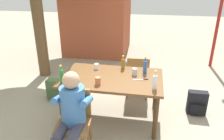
{
  "coord_description": "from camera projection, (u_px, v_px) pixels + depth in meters",
  "views": [
    {
      "loc": [
        0.58,
        -3.13,
        2.22
      ],
      "look_at": [
        0.0,
        0.0,
        0.89
      ],
      "focal_mm": 34.96,
      "sensor_mm": 36.0,
      "label": 1
    }
  ],
  "objects": [
    {
      "name": "dining_table",
      "position": [
        112.0,
        82.0,
        3.53
      ],
      "size": [
        1.6,
        1.0,
        0.77
      ],
      "color": "brown",
      "rests_on": "ground_plane"
    },
    {
      "name": "brick_kiosk",
      "position": [
        98.0,
        7.0,
        6.79
      ],
      "size": [
        2.17,
        2.08,
        2.67
      ],
      "color": "#9E472D",
      "rests_on": "ground_plane"
    },
    {
      "name": "chair_near_left",
      "position": [
        74.0,
        118.0,
        2.94
      ],
      "size": [
        0.48,
        0.48,
        0.87
      ],
      "color": "olive",
      "rests_on": "ground_plane"
    },
    {
      "name": "bottle_green",
      "position": [
        62.0,
        76.0,
        3.23
      ],
      "size": [
        0.06,
        0.06,
        0.29
      ],
      "color": "#287A38",
      "rests_on": "dining_table"
    },
    {
      "name": "cup_steel",
      "position": [
        135.0,
        72.0,
        3.54
      ],
      "size": [
        0.08,
        0.08,
        0.12
      ],
      "primitive_type": "cylinder",
      "color": "#B2B7BC",
      "rests_on": "dining_table"
    },
    {
      "name": "cup_white",
      "position": [
        96.0,
        66.0,
        3.78
      ],
      "size": [
        0.07,
        0.07,
        0.1
      ],
      "primitive_type": "cylinder",
      "color": "white",
      "rests_on": "dining_table"
    },
    {
      "name": "ground_plane",
      "position": [
        112.0,
        117.0,
        3.79
      ],
      "size": [
        24.0,
        24.0,
        0.0
      ],
      "primitive_type": "plane",
      "color": "gray"
    },
    {
      "name": "bottle_blue",
      "position": [
        145.0,
        66.0,
        3.59
      ],
      "size": [
        0.06,
        0.06,
        0.29
      ],
      "color": "#2D56A3",
      "rests_on": "dining_table"
    },
    {
      "name": "table_knife",
      "position": [
        142.0,
        80.0,
        3.39
      ],
      "size": [
        0.24,
        0.09,
        0.01
      ],
      "color": "silver",
      "rests_on": "dining_table"
    },
    {
      "name": "chair_far_right",
      "position": [
        138.0,
        75.0,
        4.27
      ],
      "size": [
        0.46,
        0.46,
        0.87
      ],
      "color": "olive",
      "rests_on": "ground_plane"
    },
    {
      "name": "backpack_by_near_side",
      "position": [
        197.0,
        103.0,
        3.82
      ],
      "size": [
        0.32,
        0.2,
        0.43
      ],
      "color": "black",
      "rests_on": "ground_plane"
    },
    {
      "name": "person_in_white_shirt",
      "position": [
        71.0,
        112.0,
        2.77
      ],
      "size": [
        0.47,
        0.61,
        1.18
      ],
      "color": "#3D70B2",
      "rests_on": "ground_plane"
    },
    {
      "name": "bottle_amber",
      "position": [
        123.0,
        63.0,
        3.77
      ],
      "size": [
        0.06,
        0.06,
        0.24
      ],
      "color": "#996019",
      "rests_on": "dining_table"
    },
    {
      "name": "backpack_by_far_side",
      "position": [
        56.0,
        90.0,
        4.31
      ],
      "size": [
        0.34,
        0.24,
        0.41
      ],
      "color": "#47663D",
      "rests_on": "ground_plane"
    },
    {
      "name": "bottle_clear",
      "position": [
        155.0,
        81.0,
        3.06
      ],
      "size": [
        0.06,
        0.06,
        0.28
      ],
      "color": "white",
      "rests_on": "dining_table"
    },
    {
      "name": "cup_terracotta",
      "position": [
        98.0,
        81.0,
        3.22
      ],
      "size": [
        0.08,
        0.08,
        0.12
      ],
      "primitive_type": "cylinder",
      "color": "#BC6B47",
      "rests_on": "dining_table"
    }
  ]
}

